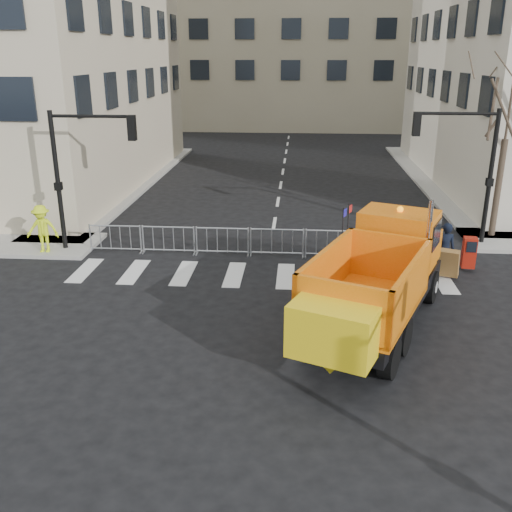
# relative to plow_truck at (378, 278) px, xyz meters

# --- Properties ---
(ground) EXTENTS (120.00, 120.00, 0.00)m
(ground) POSITION_rel_plow_truck_xyz_m (-3.30, -1.58, -1.59)
(ground) COLOR black
(ground) RESTS_ON ground
(sidewalk_back) EXTENTS (64.00, 5.00, 0.15)m
(sidewalk_back) POSITION_rel_plow_truck_xyz_m (-3.30, 6.92, -1.52)
(sidewalk_back) COLOR gray
(sidewalk_back) RESTS_ON ground
(building_far) EXTENTS (30.00, 18.00, 24.00)m
(building_far) POSITION_rel_plow_truck_xyz_m (-3.30, 50.42, 10.41)
(building_far) COLOR tan
(building_far) RESTS_ON ground
(traffic_light_left) EXTENTS (0.18, 0.18, 5.40)m
(traffic_light_left) POSITION_rel_plow_truck_xyz_m (-11.30, 5.92, 1.11)
(traffic_light_left) COLOR black
(traffic_light_left) RESTS_ON ground
(traffic_light_right) EXTENTS (0.18, 0.18, 5.40)m
(traffic_light_right) POSITION_rel_plow_truck_xyz_m (5.20, 7.92, 1.11)
(traffic_light_right) COLOR black
(traffic_light_right) RESTS_ON ground
(crowd_barriers) EXTENTS (12.60, 0.60, 1.10)m
(crowd_barriers) POSITION_rel_plow_truck_xyz_m (-4.05, 6.02, -1.04)
(crowd_barriers) COLOR #9EA0A5
(crowd_barriers) RESTS_ON ground
(street_tree) EXTENTS (3.00, 3.00, 7.50)m
(street_tree) POSITION_rel_plow_truck_xyz_m (5.90, 8.92, 2.16)
(street_tree) COLOR #382B21
(street_tree) RESTS_ON ground
(plow_truck) EXTENTS (5.81, 9.46, 3.58)m
(plow_truck) POSITION_rel_plow_truck_xyz_m (0.00, 0.00, 0.00)
(plow_truck) COLOR black
(plow_truck) RESTS_ON ground
(cop_a) EXTENTS (0.72, 0.49, 1.93)m
(cop_a) POSITION_rel_plow_truck_xyz_m (2.85, 4.40, -0.63)
(cop_a) COLOR black
(cop_a) RESTS_ON ground
(cop_b) EXTENTS (1.02, 0.93, 1.71)m
(cop_b) POSITION_rel_plow_truck_xyz_m (0.65, 3.64, -0.74)
(cop_b) COLOR black
(cop_b) RESTS_ON ground
(cop_c) EXTENTS (1.01, 1.12, 1.82)m
(cop_c) POSITION_rel_plow_truck_xyz_m (1.56, 3.45, -0.68)
(cop_c) COLOR black
(cop_c) RESTS_ON ground
(worker) EXTENTS (1.25, 0.80, 1.84)m
(worker) POSITION_rel_plow_truck_xyz_m (-11.89, 5.37, -0.52)
(worker) COLOR #D6F21C
(worker) RESTS_ON sidewalk_back
(newspaper_box) EXTENTS (0.49, 0.44, 1.10)m
(newspaper_box) POSITION_rel_plow_truck_xyz_m (3.85, 4.92, -0.89)
(newspaper_box) COLOR maroon
(newspaper_box) RESTS_ON sidewalk_back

